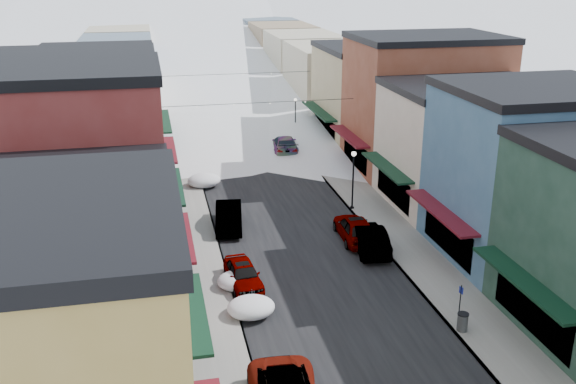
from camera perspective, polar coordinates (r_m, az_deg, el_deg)
name	(u,v)px	position (r m, az deg, el deg)	size (l,w,h in m)	color
road	(229,121)	(74.01, -5.23, 6.28)	(10.00, 160.00, 0.01)	black
sidewalk_left	(171,124)	(73.51, -10.37, 6.00)	(3.20, 160.00, 0.15)	gray
sidewalk_right	(286,118)	(75.05, -0.20, 6.60)	(3.20, 160.00, 0.15)	gray
curb_left	(185,123)	(73.57, -9.16, 6.08)	(0.10, 160.00, 0.15)	slate
curb_right	(273,119)	(74.75, -1.37, 6.54)	(0.10, 160.00, 0.15)	slate
bldg_l_cream	(47,293)	(27.33, -20.62, -8.37)	(11.30, 8.20, 9.50)	beige
bldg_l_brick_near	(54,191)	(34.14, -20.06, 0.04)	(12.30, 8.20, 12.50)	maroon
bldg_l_grayblue	(83,173)	(42.63, -17.79, 1.62)	(11.30, 9.20, 9.00)	#7892A0
bldg_l_brick_far	(77,125)	(51.12, -18.22, 5.65)	(13.30, 9.20, 11.00)	brown
bldg_l_tan	(99,104)	(60.87, -16.41, 7.48)	(11.30, 11.20, 10.00)	tan
bldg_r_blue	(530,172)	(40.89, 20.71, 1.64)	(11.30, 9.20, 10.50)	#385E80
bldg_r_cream	(466,145)	(48.77, 15.54, 4.06)	(12.30, 9.20, 9.00)	beige
bldg_r_brick_far	(424,103)	(56.56, 11.96, 7.74)	(13.30, 9.20, 11.50)	brown
bldg_r_tan	(373,93)	(65.49, 7.56, 8.69)	(11.30, 11.20, 9.50)	tan
distant_blocks	(208,59)	(95.79, -7.10, 11.69)	(34.00, 55.00, 8.00)	gray
overhead_cables	(244,87)	(60.61, -3.89, 9.32)	(16.40, 15.04, 0.04)	black
car_silver_sedan	(243,274)	(36.04, -4.01, -7.29)	(1.68, 4.19, 1.43)	gray
car_dark_hatch	(229,217)	(43.68, -5.29, -2.19)	(1.74, 5.00, 1.65)	black
car_silver_wagon	(197,136)	(65.35, -8.06, 4.97)	(1.87, 4.61, 1.34)	#989A9F
car_green_sedan	(369,238)	(40.47, 7.24, -4.09)	(1.76, 5.04, 1.66)	black
car_gray_suv	(355,228)	(41.86, 5.97, -3.19)	(1.98, 4.93, 1.68)	gray
car_black_sedan	(285,144)	(60.98, -0.30, 4.25)	(2.30, 5.66, 1.64)	black
car_lane_silver	(228,122)	(70.00, -5.34, 6.19)	(1.94, 4.82, 1.64)	gray
car_lane_white	(219,91)	(88.74, -6.13, 8.95)	(2.35, 5.10, 1.42)	silver
parking_sign	(460,300)	(33.23, 15.06, -9.28)	(0.09, 0.27, 2.00)	black
trash_can	(463,322)	(32.82, 15.25, -11.07)	(0.55, 0.55, 0.94)	#55575A
streetlamp_near	(353,173)	(46.21, 5.82, 1.72)	(0.36, 0.36, 4.30)	black
streetlamp_far	(295,112)	(66.09, 0.66, 7.09)	(0.33, 0.33, 3.97)	black
snow_pile_near	(251,307)	(33.28, -3.30, -10.14)	(2.45, 2.71, 1.04)	white
snow_pile_mid	(238,280)	(35.98, -4.46, -7.80)	(2.31, 2.62, 0.98)	white
snow_pile_far	(204,180)	(52.11, -7.46, 1.04)	(2.65, 2.83, 1.12)	white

